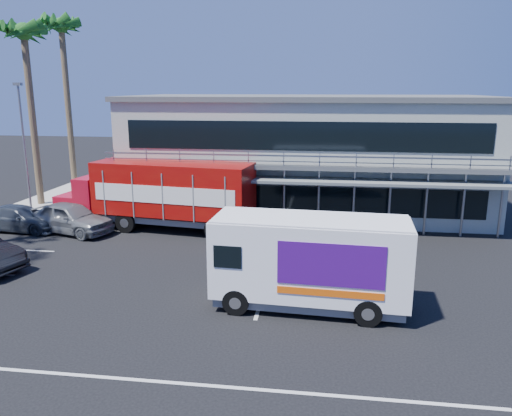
# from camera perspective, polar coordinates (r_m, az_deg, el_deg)

# --- Properties ---
(ground) EXTENTS (120.00, 120.00, 0.00)m
(ground) POSITION_cam_1_polar(r_m,az_deg,el_deg) (19.70, -5.14, -9.77)
(ground) COLOR black
(ground) RESTS_ON ground
(building) EXTENTS (22.40, 12.00, 7.30)m
(building) POSITION_cam_1_polar(r_m,az_deg,el_deg) (32.83, 5.72, 6.29)
(building) COLOR #9FA698
(building) RESTS_ON ground
(palm_e) EXTENTS (2.80, 2.80, 12.25)m
(palm_e) POSITION_cam_1_polar(r_m,az_deg,el_deg) (36.06, -24.93, 16.82)
(palm_e) COLOR brown
(palm_e) RESTS_ON ground
(palm_f) EXTENTS (2.80, 2.80, 13.25)m
(palm_f) POSITION_cam_1_polar(r_m,az_deg,el_deg) (41.09, -21.30, 17.86)
(palm_f) COLOR brown
(palm_f) RESTS_ON ground
(light_pole_far) EXTENTS (0.50, 0.25, 8.09)m
(light_pole_far) POSITION_cam_1_polar(r_m,az_deg,el_deg) (34.15, -24.99, 6.81)
(light_pole_far) COLOR gray
(light_pole_far) RESTS_ON ground
(red_truck) EXTENTS (11.60, 4.18, 3.82)m
(red_truck) POSITION_cam_1_polar(r_m,az_deg,el_deg) (28.27, -10.82, 1.74)
(red_truck) COLOR #A80D1F
(red_truck) RESTS_ON ground
(white_van) EXTENTS (7.02, 2.76, 3.37)m
(white_van) POSITION_cam_1_polar(r_m,az_deg,el_deg) (17.92, 6.14, -6.06)
(white_van) COLOR white
(white_van) RESTS_ON ground
(parked_car_d) EXTENTS (4.92, 2.24, 1.40)m
(parked_car_d) POSITION_cam_1_polar(r_m,az_deg,el_deg) (30.74, -25.33, -1.08)
(parked_car_d) COLOR #2E343D
(parked_car_d) RESTS_ON ground
(parked_car_e) EXTENTS (5.37, 3.47, 1.70)m
(parked_car_e) POSITION_cam_1_polar(r_m,az_deg,el_deg) (29.16, -20.44, -1.05)
(parked_car_e) COLOR slate
(parked_car_e) RESTS_ON ground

